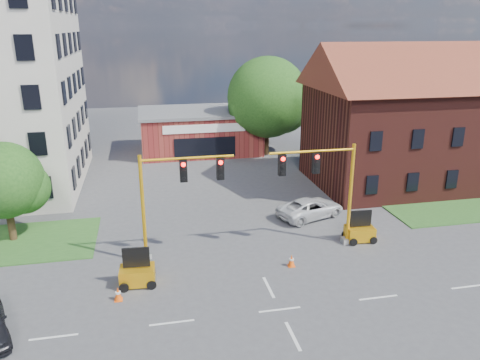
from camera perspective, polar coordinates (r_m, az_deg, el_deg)
The scene contains 15 objects.
ground at distance 22.71m, azimuth 4.86°, elevation -15.47°, with size 120.00×120.00×0.00m, color #464548.
lane_markings at distance 20.40m, azimuth 7.38°, elevation -19.98°, with size 60.00×36.00×0.01m, color silver, non-canonical shape.
brick_shop at distance 49.46m, azimuth -4.94°, elevation 6.04°, with size 12.40×8.40×4.30m.
townhouse_row at distance 41.97m, azimuth 22.97°, elevation 7.72°, with size 21.00×11.00×11.50m.
tree_large at distance 47.34m, azimuth 3.84°, elevation 9.75°, with size 8.43×8.03×9.86m.
tree_nw_front at distance 31.04m, azimuth -26.34°, elevation -0.26°, with size 4.81×4.58×6.20m.
signal_mast_west at distance 25.58m, azimuth -8.16°, elevation -1.72°, with size 5.30×0.60×6.20m.
signal_mast_east at distance 27.43m, azimuth 10.29°, elevation -0.45°, with size 5.30×0.60×6.20m.
trailer_west at distance 24.77m, azimuth -12.41°, elevation -11.09°, with size 1.80×1.26×1.98m.
trailer_east at distance 29.72m, azimuth 14.38°, elevation -6.14°, with size 1.74×1.21×1.91m.
cone_a at distance 23.85m, azimuth -14.64°, elevation -13.30°, with size 0.40×0.40×0.70m.
cone_b at distance 25.51m, azimuth -11.18°, elevation -10.80°, with size 0.40×0.40×0.70m.
cone_c at distance 26.18m, azimuth 6.29°, elevation -9.74°, with size 0.40×0.40×0.70m.
cone_d at distance 30.66m, azimuth 15.92°, elevation -6.02°, with size 0.40×0.40×0.70m.
pickup_white at distance 32.59m, azimuth 8.61°, elevation -3.39°, with size 2.21×4.80×1.33m, color silver.
Camera 1 is at (-5.64, -18.04, 12.59)m, focal length 35.00 mm.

